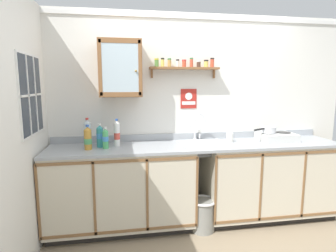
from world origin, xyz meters
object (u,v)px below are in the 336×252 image
object	(u,v)px
hot_plate_stove	(277,137)
bottle_juice_amber_0	(88,139)
sink	(201,143)
bottle_water_clear_3	(88,133)
bottle_detergent_teal_4	(100,136)
mug	(230,137)
bottle_soda_green_1	(105,139)
wall_cabinet	(120,69)
trash_bin	(203,214)
saucepan	(268,130)
bottle_opaque_white_2	(117,134)
warning_sign	(189,99)

from	to	relation	value
hot_plate_stove	bottle_juice_amber_0	xyz separation A→B (m)	(-2.19, -0.09, 0.07)
sink	bottle_water_clear_3	bearing A→B (deg)	177.91
bottle_juice_amber_0	bottle_detergent_teal_4	size ratio (longest dim) A/B	1.01
hot_plate_stove	bottle_water_clear_3	xyz separation A→B (m)	(-2.21, 0.05, 0.10)
bottle_juice_amber_0	mug	distance (m)	1.61
bottle_juice_amber_0	bottle_soda_green_1	distance (m)	0.18
sink	bottle_soda_green_1	distance (m)	1.08
bottle_soda_green_1	wall_cabinet	bearing A→B (deg)	46.14
wall_cabinet	trash_bin	size ratio (longest dim) A/B	1.69
saucepan	mug	size ratio (longest dim) A/B	2.71
sink	mug	xyz separation A→B (m)	(0.35, 0.01, 0.06)
bottle_opaque_white_2	trash_bin	bearing A→B (deg)	-15.66
saucepan	bottle_juice_amber_0	size ratio (longest dim) A/B	1.28
bottle_detergent_teal_4	trash_bin	size ratio (longest dim) A/B	0.72
saucepan	bottle_opaque_white_2	world-z (taller)	bottle_opaque_white_2
saucepan	bottle_detergent_teal_4	bearing A→B (deg)	-179.66
bottle_water_clear_3	bottle_detergent_teal_4	bearing A→B (deg)	-17.62
bottle_soda_green_1	bottle_detergent_teal_4	world-z (taller)	bottle_detergent_teal_4
bottle_soda_green_1	trash_bin	xyz separation A→B (m)	(1.03, -0.16, -0.86)
trash_bin	wall_cabinet	bearing A→B (deg)	158.14
sink	trash_bin	bearing A→B (deg)	-98.74
bottle_juice_amber_0	hot_plate_stove	bearing A→B (deg)	2.27
wall_cabinet	trash_bin	world-z (taller)	wall_cabinet
bottle_juice_amber_0	bottle_detergent_teal_4	bearing A→B (deg)	39.94
hot_plate_stove	warning_sign	xyz separation A→B (m)	(-1.03, 0.26, 0.45)
bottle_soda_green_1	mug	world-z (taller)	bottle_soda_green_1
hot_plate_stove	sink	bearing A→B (deg)	179.66
bottle_soda_green_1	saucepan	bearing A→B (deg)	2.80
sink	warning_sign	size ratio (longest dim) A/B	2.20
hot_plate_stove	bottle_detergent_teal_4	world-z (taller)	bottle_detergent_teal_4
sink	bottle_detergent_teal_4	bearing A→B (deg)	179.80
hot_plate_stove	bottle_soda_green_1	xyz separation A→B (m)	(-2.01, -0.07, 0.06)
bottle_detergent_teal_4	mug	bearing A→B (deg)	0.38
bottle_detergent_teal_4	bottle_soda_green_1	bearing A→B (deg)	-52.55
warning_sign	bottle_soda_green_1	bearing A→B (deg)	-161.38
bottle_juice_amber_0	mug	bearing A→B (deg)	3.80
sink	wall_cabinet	size ratio (longest dim) A/B	0.84
wall_cabinet	warning_sign	world-z (taller)	wall_cabinet
bottle_water_clear_3	mug	size ratio (longest dim) A/B	2.55
sink	bottle_detergent_teal_4	world-z (taller)	sink
saucepan	hot_plate_stove	bearing A→B (deg)	-11.18
saucepan	bottle_detergent_teal_4	distance (m)	1.97
bottle_opaque_white_2	trash_bin	size ratio (longest dim) A/B	0.84
sink	bottle_water_clear_3	xyz separation A→B (m)	(-1.27, 0.05, 0.15)
bottle_opaque_white_2	warning_sign	size ratio (longest dim) A/B	1.30
mug	warning_sign	distance (m)	0.67
saucepan	bottle_opaque_white_2	distance (m)	1.79
bottle_water_clear_3	wall_cabinet	bearing A→B (deg)	8.78
hot_plate_stove	bottle_juice_amber_0	size ratio (longest dim) A/B	1.62
bottle_detergent_teal_4	wall_cabinet	size ratio (longest dim) A/B	0.43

